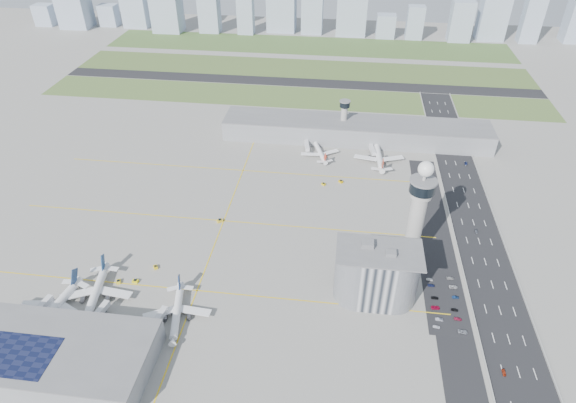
# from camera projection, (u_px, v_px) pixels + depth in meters

# --- Properties ---
(ground) EXTENTS (1000.00, 1000.00, 0.00)m
(ground) POSITION_uv_depth(u_px,v_px,m) (280.00, 259.00, 272.71)
(ground) COLOR gray
(grass_strip_0) EXTENTS (480.00, 50.00, 0.08)m
(grass_strip_0) POSITION_uv_depth(u_px,v_px,m) (292.00, 97.00, 456.00)
(grass_strip_0) COLOR #576E34
(grass_strip_0) RESTS_ON ground
(grass_strip_1) EXTENTS (480.00, 60.00, 0.08)m
(grass_strip_1) POSITION_uv_depth(u_px,v_px,m) (301.00, 69.00, 516.42)
(grass_strip_1) COLOR #485D2C
(grass_strip_1) RESTS_ON ground
(grass_strip_2) EXTENTS (480.00, 70.00, 0.08)m
(grass_strip_2) POSITION_uv_depth(u_px,v_px,m) (308.00, 45.00, 580.87)
(grass_strip_2) COLOR #41612E
(grass_strip_2) RESTS_ON ground
(runway) EXTENTS (480.00, 22.00, 0.10)m
(runway) POSITION_uv_depth(u_px,v_px,m) (297.00, 82.00, 485.80)
(runway) COLOR black
(runway) RESTS_ON ground
(highway) EXTENTS (28.00, 500.00, 0.10)m
(highway) POSITION_uv_depth(u_px,v_px,m) (490.00, 277.00, 260.90)
(highway) COLOR black
(highway) RESTS_ON ground
(barrier_left) EXTENTS (0.60, 500.00, 1.20)m
(barrier_left) POSITION_uv_depth(u_px,v_px,m) (463.00, 274.00, 262.01)
(barrier_left) COLOR #9E9E99
(barrier_left) RESTS_ON ground
(barrier_right) EXTENTS (0.60, 500.00, 1.20)m
(barrier_right) POSITION_uv_depth(u_px,v_px,m) (517.00, 278.00, 259.14)
(barrier_right) COLOR #9E9E99
(barrier_right) RESTS_ON ground
(landside_road) EXTENTS (18.00, 260.00, 0.08)m
(landside_road) POSITION_uv_depth(u_px,v_px,m) (445.00, 286.00, 255.41)
(landside_road) COLOR black
(landside_road) RESTS_ON ground
(parking_lot) EXTENTS (20.00, 44.00, 0.10)m
(parking_lot) POSITION_uv_depth(u_px,v_px,m) (444.00, 302.00, 245.94)
(parking_lot) COLOR black
(parking_lot) RESTS_ON ground
(taxiway_line_h_0) EXTENTS (260.00, 0.60, 0.01)m
(taxiway_line_h_0) POSITION_uv_depth(u_px,v_px,m) (197.00, 291.00, 252.64)
(taxiway_line_h_0) COLOR yellow
(taxiway_line_h_0) RESTS_ON ground
(taxiway_line_h_1) EXTENTS (260.00, 0.60, 0.01)m
(taxiway_line_h_1) POSITION_uv_depth(u_px,v_px,m) (224.00, 221.00, 300.98)
(taxiway_line_h_1) COLOR yellow
(taxiway_line_h_1) RESTS_ON ground
(taxiway_line_h_2) EXTENTS (260.00, 0.60, 0.01)m
(taxiway_line_h_2) POSITION_uv_depth(u_px,v_px,m) (243.00, 170.00, 349.31)
(taxiway_line_h_2) COLOR yellow
(taxiway_line_h_2) RESTS_ON ground
(taxiway_line_v) EXTENTS (0.60, 260.00, 0.01)m
(taxiway_line_v) POSITION_uv_depth(u_px,v_px,m) (224.00, 221.00, 300.98)
(taxiway_line_v) COLOR yellow
(taxiway_line_v) RESTS_ON ground
(control_tower) EXTENTS (14.00, 14.00, 64.50)m
(control_tower) POSITION_uv_depth(u_px,v_px,m) (418.00, 210.00, 251.33)
(control_tower) COLOR #ADAAA5
(control_tower) RESTS_ON ground
(secondary_tower) EXTENTS (8.60, 8.60, 31.90)m
(secondary_tower) POSITION_uv_depth(u_px,v_px,m) (344.00, 116.00, 379.51)
(secondary_tower) COLOR #ADAAA5
(secondary_tower) RESTS_ON ground
(admin_building) EXTENTS (42.00, 24.00, 33.50)m
(admin_building) POSITION_uv_depth(u_px,v_px,m) (377.00, 274.00, 240.73)
(admin_building) COLOR #B2B2B7
(admin_building) RESTS_ON ground
(terminal_pier) EXTENTS (210.00, 32.00, 15.80)m
(terminal_pier) POSITION_uv_depth(u_px,v_px,m) (356.00, 130.00, 383.23)
(terminal_pier) COLOR gray
(terminal_pier) RESTS_ON ground
(near_terminal) EXTENTS (84.00, 42.00, 13.00)m
(near_terminal) POSITION_uv_depth(u_px,v_px,m) (57.00, 356.00, 211.91)
(near_terminal) COLOR gray
(near_terminal) RESTS_ON ground
(airplane_near_a) EXTENTS (43.55, 49.12, 12.34)m
(airplane_near_a) POSITION_uv_depth(u_px,v_px,m) (51.00, 306.00, 235.61)
(airplane_near_a) COLOR white
(airplane_near_a) RESTS_ON ground
(airplane_near_b) EXTENTS (44.50, 49.86, 12.33)m
(airplane_near_b) POSITION_uv_depth(u_px,v_px,m) (94.00, 291.00, 243.82)
(airplane_near_b) COLOR white
(airplane_near_b) RESTS_ON ground
(airplane_near_c) EXTENTS (41.18, 45.80, 11.13)m
(airplane_near_c) POSITION_uv_depth(u_px,v_px,m) (176.00, 310.00, 234.43)
(airplane_near_c) COLOR white
(airplane_near_c) RESTS_ON ground
(airplane_far_a) EXTENTS (39.39, 42.71, 9.82)m
(airplane_far_a) POSITION_uv_depth(u_px,v_px,m) (320.00, 149.00, 364.73)
(airplane_far_a) COLOR white
(airplane_far_a) RESTS_ON ground
(airplane_far_b) EXTENTS (41.04, 47.08, 12.35)m
(airplane_far_b) POSITION_uv_depth(u_px,v_px,m) (379.00, 153.00, 357.51)
(airplane_far_b) COLOR white
(airplane_far_b) RESTS_ON ground
(jet_bridge_near_0) EXTENTS (5.39, 14.31, 5.70)m
(jet_bridge_near_0) POSITION_uv_depth(u_px,v_px,m) (33.00, 319.00, 233.49)
(jet_bridge_near_0) COLOR silver
(jet_bridge_near_0) RESTS_ON ground
(jet_bridge_near_1) EXTENTS (5.39, 14.31, 5.70)m
(jet_bridge_near_1) POSITION_uv_depth(u_px,v_px,m) (91.00, 325.00, 230.41)
(jet_bridge_near_1) COLOR silver
(jet_bridge_near_1) RESTS_ON ground
(jet_bridge_near_2) EXTENTS (5.39, 14.31, 5.70)m
(jet_bridge_near_2) POSITION_uv_depth(u_px,v_px,m) (151.00, 331.00, 227.34)
(jet_bridge_near_2) COLOR silver
(jet_bridge_near_2) RESTS_ON ground
(jet_bridge_far_0) EXTENTS (5.39, 14.31, 5.70)m
(jet_bridge_far_0) POSITION_uv_depth(u_px,v_px,m) (306.00, 143.00, 377.18)
(jet_bridge_far_0) COLOR silver
(jet_bridge_far_0) RESTS_ON ground
(jet_bridge_far_1) EXTENTS (5.39, 14.31, 5.70)m
(jet_bridge_far_1) POSITION_uv_depth(u_px,v_px,m) (370.00, 147.00, 372.06)
(jet_bridge_far_1) COLOR silver
(jet_bridge_far_1) RESTS_ON ground
(tug_0) EXTENTS (2.98, 3.53, 1.74)m
(tug_0) POSITION_uv_depth(u_px,v_px,m) (118.00, 281.00, 256.86)
(tug_0) COLOR yellow
(tug_0) RESTS_ON ground
(tug_1) EXTENTS (3.25, 2.34, 1.81)m
(tug_1) POSITION_uv_depth(u_px,v_px,m) (135.00, 281.00, 257.10)
(tug_1) COLOR yellow
(tug_1) RESTS_ON ground
(tug_2) EXTENTS (3.21, 3.48, 1.67)m
(tug_2) POSITION_uv_depth(u_px,v_px,m) (155.00, 267.00, 265.98)
(tug_2) COLOR yellow
(tug_2) RESTS_ON ground
(tug_3) EXTENTS (4.25, 4.00, 2.04)m
(tug_3) POSITION_uv_depth(u_px,v_px,m) (220.00, 220.00, 299.63)
(tug_3) COLOR gold
(tug_3) RESTS_ON ground
(tug_4) EXTENTS (3.32, 3.18, 1.59)m
(tug_4) POSITION_uv_depth(u_px,v_px,m) (324.00, 184.00, 333.53)
(tug_4) COLOR gold
(tug_4) RESTS_ON ground
(tug_5) EXTENTS (3.50, 3.61, 1.74)m
(tug_5) POSITION_uv_depth(u_px,v_px,m) (341.00, 181.00, 336.09)
(tug_5) COLOR #DBA602
(tug_5) RESTS_ON ground
(car_lot_0) EXTENTS (3.63, 1.77, 1.19)m
(car_lot_0) POSITION_uv_depth(u_px,v_px,m) (436.00, 327.00, 232.47)
(car_lot_0) COLOR silver
(car_lot_0) RESTS_ON ground
(car_lot_1) EXTENTS (3.79, 1.36, 1.24)m
(car_lot_1) POSITION_uv_depth(u_px,v_px,m) (439.00, 319.00, 236.10)
(car_lot_1) COLOR #9597A9
(car_lot_1) RESTS_ON ground
(car_lot_2) EXTENTS (4.57, 2.40, 1.23)m
(car_lot_2) POSITION_uv_depth(u_px,v_px,m) (435.00, 308.00, 242.27)
(car_lot_2) COLOR #AE0A35
(car_lot_2) RESTS_ON ground
(car_lot_3) EXTENTS (3.82, 1.74, 1.08)m
(car_lot_3) POSITION_uv_depth(u_px,v_px,m) (435.00, 298.00, 247.76)
(car_lot_3) COLOR black
(car_lot_3) RESTS_ON ground
(car_lot_4) EXTENTS (3.70, 1.60, 1.24)m
(car_lot_4) POSITION_uv_depth(u_px,v_px,m) (431.00, 285.00, 254.92)
(car_lot_4) COLOR #17204C
(car_lot_4) RESTS_ON ground
(car_lot_5) EXTENTS (3.42, 1.22, 1.12)m
(car_lot_5) POSITION_uv_depth(u_px,v_px,m) (429.00, 280.00, 258.42)
(car_lot_5) COLOR silver
(car_lot_5) RESTS_ON ground
(car_lot_6) EXTENTS (4.63, 2.31, 1.26)m
(car_lot_6) POSITION_uv_depth(u_px,v_px,m) (463.00, 332.00, 229.97)
(car_lot_6) COLOR gray
(car_lot_6) RESTS_ON ground
(car_lot_7) EXTENTS (3.87, 1.81, 1.09)m
(car_lot_7) POSITION_uv_depth(u_px,v_px,m) (458.00, 319.00, 236.45)
(car_lot_7) COLOR maroon
(car_lot_7) RESTS_ON ground
(car_lot_8) EXTENTS (3.67, 1.72, 1.21)m
(car_lot_8) POSITION_uv_depth(u_px,v_px,m) (455.00, 310.00, 241.12)
(car_lot_8) COLOR black
(car_lot_8) RESTS_ON ground
(car_lot_9) EXTENTS (3.56, 1.55, 1.14)m
(car_lot_9) POSITION_uv_depth(u_px,v_px,m) (455.00, 297.00, 248.07)
(car_lot_9) COLOR #0D244F
(car_lot_9) RESTS_ON ground
(car_lot_10) EXTENTS (4.44, 2.15, 1.22)m
(car_lot_10) POSITION_uv_depth(u_px,v_px,m) (453.00, 287.00, 253.97)
(car_lot_10) COLOR #BABABD
(car_lot_10) RESTS_ON ground
(car_lot_11) EXTENTS (4.13, 2.04, 1.15)m
(car_lot_11) POSITION_uv_depth(u_px,v_px,m) (450.00, 278.00, 259.28)
(car_lot_11) COLOR #969696
(car_lot_11) RESTS_ON ground
(car_hw_0) EXTENTS (1.55, 3.66, 1.24)m
(car_hw_0) POSITION_uv_depth(u_px,v_px,m) (504.00, 372.00, 211.79)
(car_hw_0) COLOR maroon
(car_hw_0) RESTS_ON ground
(car_hw_1) EXTENTS (1.46, 3.72, 1.21)m
(car_hw_1) POSITION_uv_depth(u_px,v_px,m) (476.00, 231.00, 291.59)
(car_hw_1) COLOR #24272D
(car_hw_1) RESTS_ON ground
(car_hw_2) EXTENTS (2.67, 4.66, 1.22)m
(car_hw_2) POSITION_uv_depth(u_px,v_px,m) (466.00, 163.00, 356.34)
(car_hw_2) COLOR #19234F
(car_hw_2) RESTS_ON ground
(car_hw_4) EXTENTS (1.38, 3.36, 1.14)m
(car_hw_4) POSITION_uv_depth(u_px,v_px,m) (435.00, 124.00, 408.16)
(car_hw_4) COLOR #A6A6A6
(car_hw_4) RESTS_ON ground
(skyline_bldg_0) EXTENTS (24.05, 19.24, 26.50)m
(skyline_bldg_0) POSITION_uv_depth(u_px,v_px,m) (45.00, 15.00, 643.42)
(skyline_bldg_0) COLOR #9EADC1
(skyline_bldg_0) RESTS_ON ground
(skyline_bldg_1) EXTENTS (37.63, 30.10, 65.60)m
(skyline_bldg_1) POSITION_uv_depth(u_px,v_px,m) (72.00, 1.00, 623.94)
(skyline_bldg_1) COLOR #9EADC1
(skyline_bldg_1) RESTS_ON ground
(skyline_bldg_2) EXTENTS (22.81, 18.25, 26.79)m
(skyline_bldg_2) POSITION_uv_depth(u_px,v_px,m) (109.00, 15.00, 641.29)
(skyline_bldg_2) COLOR #9EADC1
(skyline_bldg_2) RESTS_ON ground
(skyline_bldg_3) EXTENTS (32.30, 25.84, 36.93)m
(skyline_bldg_3) POSITION_uv_depth(u_px,v_px,m) (136.00, 12.00, 635.32)
(skyline_bldg_3) COLOR #9EADC1
(skyline_bldg_3) RESTS_ON ground
(skyline_bldg_4) EXTENTS (35.81, 28.65, 60.36)m
(skyline_bldg_4) POSITION_uv_depth(u_px,v_px,m) (166.00, 7.00, 610.54)
(skyline_bldg_4) COLOR #9EADC1
(skyline_bldg_4) RESTS_ON ground
(skyline_bldg_5) EXTENTS (25.49, 20.39, 66.89)m
(skyline_bldg_5) POSITION_uv_depth(u_px,v_px,m) (209.00, 5.00, 606.66)
(skyline_bldg_5) COLOR #9EADC1
(skyline_bldg_5) RESTS_ON ground
(skyline_bldg_6) EXTENTS (20.04, 16.03, 45.20)m
(skyline_bldg_6) POSITION_uv_depth(u_px,v_px,m) (246.00, 15.00, 606.71)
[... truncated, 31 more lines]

